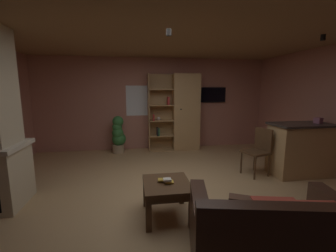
% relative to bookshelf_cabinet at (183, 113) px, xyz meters
% --- Properties ---
extents(floor, '(6.37, 5.80, 0.02)m').
position_rel_bookshelf_cabinet_xyz_m(floor, '(-0.76, -2.66, -1.04)').
color(floor, tan).
rests_on(floor, ground).
extents(wall_back, '(6.49, 0.06, 2.52)m').
position_rel_bookshelf_cabinet_xyz_m(wall_back, '(-0.76, 0.27, 0.23)').
color(wall_back, '#AD7060').
rests_on(wall_back, ground).
extents(ceiling, '(6.37, 5.80, 0.02)m').
position_rel_bookshelf_cabinet_xyz_m(ceiling, '(-0.76, -2.66, 1.50)').
color(ceiling, '#8E6B47').
extents(window_pane_back, '(0.59, 0.01, 0.83)m').
position_rel_bookshelf_cabinet_xyz_m(window_pane_back, '(-1.24, 0.24, 0.33)').
color(window_pane_back, white).
extents(bookshelf_cabinet, '(1.40, 0.41, 2.08)m').
position_rel_bookshelf_cabinet_xyz_m(bookshelf_cabinet, '(0.00, 0.00, 0.00)').
color(bookshelf_cabinet, tan).
rests_on(bookshelf_cabinet, ground).
extents(kitchen_bar_counter, '(1.37, 0.64, 1.03)m').
position_rel_bookshelf_cabinet_xyz_m(kitchen_bar_counter, '(1.98, -2.23, -0.52)').
color(kitchen_bar_counter, tan).
rests_on(kitchen_bar_counter, ground).
extents(tissue_box, '(0.15, 0.15, 0.11)m').
position_rel_bookshelf_cabinet_xyz_m(tissue_box, '(2.18, -2.25, 0.05)').
color(tissue_box, '#995972').
rests_on(tissue_box, kitchen_bar_counter).
extents(leather_couch, '(1.60, 1.20, 0.84)m').
position_rel_bookshelf_cabinet_xyz_m(leather_couch, '(-0.12, -4.33, -0.73)').
color(leather_couch, '#382116').
rests_on(leather_couch, ground).
extents(coffee_table, '(0.61, 0.67, 0.47)m').
position_rel_bookshelf_cabinet_xyz_m(coffee_table, '(-0.93, -3.27, -0.66)').
color(coffee_table, '#4C331E').
rests_on(coffee_table, ground).
extents(table_book_0, '(0.12, 0.11, 0.02)m').
position_rel_bookshelf_cabinet_xyz_m(table_book_0, '(-0.91, -3.28, -0.55)').
color(table_book_0, gold).
rests_on(table_book_0, coffee_table).
extents(table_book_1, '(0.12, 0.10, 0.02)m').
position_rel_bookshelf_cabinet_xyz_m(table_book_1, '(-0.99, -3.24, -0.54)').
color(table_book_1, gold).
rests_on(table_book_1, coffee_table).
extents(table_book_2, '(0.10, 0.10, 0.03)m').
position_rel_bookshelf_cabinet_xyz_m(table_book_2, '(-0.93, -3.30, -0.51)').
color(table_book_2, beige).
rests_on(table_book_2, coffee_table).
extents(dining_chair, '(0.52, 0.52, 0.92)m').
position_rel_bookshelf_cabinet_xyz_m(dining_chair, '(1.07, -2.09, -0.50)').
color(dining_chair, '#4C331E').
rests_on(dining_chair, ground).
extents(potted_floor_plant, '(0.37, 0.38, 0.99)m').
position_rel_bookshelf_cabinet_xyz_m(potted_floor_plant, '(-1.76, -0.10, -0.55)').
color(potted_floor_plant, '#9E896B').
rests_on(potted_floor_plant, ground).
extents(wall_mounted_tv, '(0.76, 0.06, 0.43)m').
position_rel_bookshelf_cabinet_xyz_m(wall_mounted_tv, '(0.93, 0.21, 0.48)').
color(wall_mounted_tv, black).
extents(track_light_spot_1, '(0.07, 0.07, 0.09)m').
position_rel_bookshelf_cabinet_xyz_m(track_light_spot_1, '(-0.84, -2.81, 1.42)').
color(track_light_spot_1, black).
extents(track_light_spot_2, '(0.07, 0.07, 0.09)m').
position_rel_bookshelf_cabinet_xyz_m(track_light_spot_2, '(1.53, -2.86, 1.42)').
color(track_light_spot_2, black).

